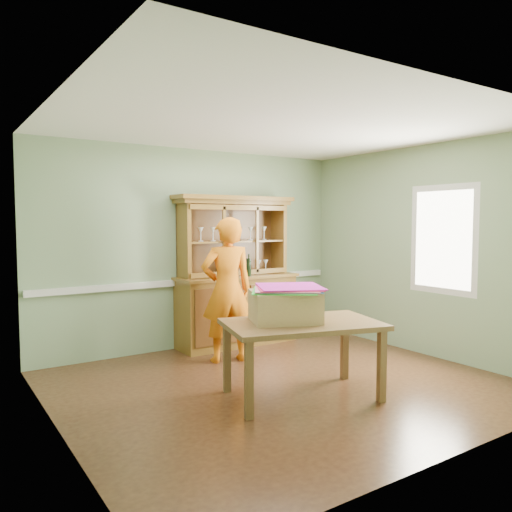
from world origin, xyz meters
TOP-DOWN VIEW (x-y plane):
  - floor at (0.00, 0.00)m, footprint 4.50×4.50m
  - ceiling at (0.00, 0.00)m, footprint 4.50×4.50m
  - wall_back at (0.00, 2.00)m, footprint 4.50×0.00m
  - wall_left at (-2.25, 0.00)m, footprint 0.00×4.00m
  - wall_right at (2.25, 0.00)m, footprint 0.00×4.00m
  - wall_front at (0.00, -2.00)m, footprint 4.50×0.00m
  - chair_rail at (0.00, 1.98)m, footprint 4.41×0.05m
  - framed_map at (-2.23, 0.30)m, footprint 0.03×0.60m
  - window_panel at (2.23, -0.30)m, footprint 0.03×0.96m
  - china_hutch at (0.49, 1.77)m, footprint 1.76×0.58m
  - dining_table at (-0.07, -0.40)m, footprint 1.67×1.25m
  - cardboard_box at (-0.20, -0.29)m, footprint 0.79×0.72m
  - kite_stack at (-0.16, -0.27)m, footprint 0.83×0.83m
  - person at (-0.05, 1.09)m, footprint 0.73×0.56m

SIDE VIEW (x-z plane):
  - floor at x=0.00m, z-range 0.00..0.00m
  - dining_table at x=-0.07m, z-range 0.28..1.03m
  - china_hutch at x=0.49m, z-range -0.31..1.76m
  - person at x=-0.05m, z-range 0.00..1.77m
  - cardboard_box at x=-0.20m, z-range 0.74..1.04m
  - chair_rail at x=0.00m, z-range 0.86..0.94m
  - kite_stack at x=-0.16m, z-range 1.04..1.09m
  - wall_back at x=0.00m, z-range -0.90..3.60m
  - wall_left at x=-2.25m, z-range -0.65..3.35m
  - wall_right at x=2.25m, z-range -0.65..3.35m
  - wall_front at x=0.00m, z-range -0.90..3.60m
  - window_panel at x=2.23m, z-range 0.82..2.18m
  - framed_map at x=-2.23m, z-range 1.32..1.78m
  - ceiling at x=0.00m, z-range 2.70..2.70m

